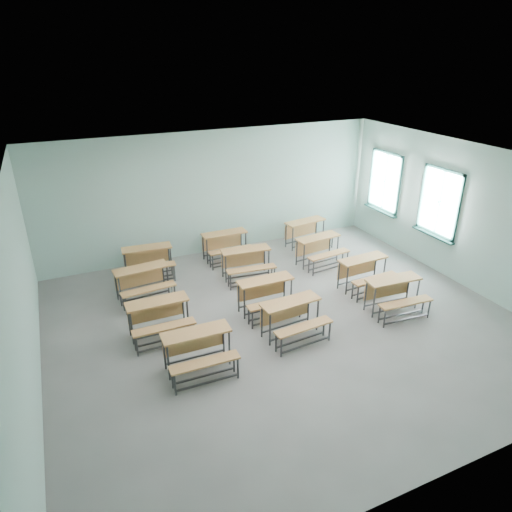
# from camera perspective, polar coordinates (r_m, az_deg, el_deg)

# --- Properties ---
(room) EXTENTS (9.04, 8.04, 3.24)m
(room) POSITION_cam_1_polar(r_m,az_deg,el_deg) (8.54, 4.40, 0.89)
(room) COLOR gray
(room) RESTS_ON ground
(desk_unit_r0c0) EXTENTS (1.17, 0.80, 0.72)m
(desk_unit_r0c0) POSITION_cam_1_polar(r_m,az_deg,el_deg) (7.81, -7.21, -11.17)
(desk_unit_r0c0) COLOR #AE753E
(desk_unit_r0c0) RESTS_ON ground
(desk_unit_r0c1) EXTENTS (1.21, 0.86, 0.72)m
(desk_unit_r0c1) POSITION_cam_1_polar(r_m,az_deg,el_deg) (8.62, 4.68, -7.28)
(desk_unit_r0c1) COLOR #AE753E
(desk_unit_r0c1) RESTS_ON ground
(desk_unit_r0c2) EXTENTS (1.21, 0.86, 0.72)m
(desk_unit_r0c2) POSITION_cam_1_polar(r_m,az_deg,el_deg) (9.78, 17.03, -4.22)
(desk_unit_r0c2) COLOR #AE753E
(desk_unit_r0c2) RESTS_ON ground
(desk_unit_r1c0) EXTENTS (1.16, 0.78, 0.72)m
(desk_unit_r1c0) POSITION_cam_1_polar(r_m,az_deg,el_deg) (8.78, -12.01, -7.14)
(desk_unit_r1c0) COLOR #AE753E
(desk_unit_r1c0) RESTS_ON ground
(desk_unit_r1c1) EXTENTS (1.16, 0.78, 0.72)m
(desk_unit_r1c1) POSITION_cam_1_polar(r_m,az_deg,el_deg) (9.34, 1.42, -4.47)
(desk_unit_r1c1) COLOR #AE753E
(desk_unit_r1c1) RESTS_ON ground
(desk_unit_r1c2) EXTENTS (1.19, 0.83, 0.72)m
(desk_unit_r1c2) POSITION_cam_1_polar(r_m,az_deg,el_deg) (10.54, 13.49, -1.62)
(desk_unit_r1c2) COLOR #AE753E
(desk_unit_r1c2) RESTS_ON ground
(desk_unit_r2c0) EXTENTS (1.22, 0.88, 0.72)m
(desk_unit_r2c0) POSITION_cam_1_polar(r_m,az_deg,el_deg) (10.11, -13.91, -2.84)
(desk_unit_r2c0) COLOR #AE753E
(desk_unit_r2c0) RESTS_ON ground
(desk_unit_r2c1) EXTENTS (1.23, 0.89, 0.72)m
(desk_unit_r2c1) POSITION_cam_1_polar(r_m,az_deg,el_deg) (10.70, -1.14, -0.48)
(desk_unit_r2c1) COLOR #AE753E
(desk_unit_r2c1) RESTS_ON ground
(desk_unit_r2c2) EXTENTS (1.23, 0.89, 0.72)m
(desk_unit_r2c2) POSITION_cam_1_polar(r_m,az_deg,el_deg) (11.51, 8.02, 1.16)
(desk_unit_r2c2) COLOR #AE753E
(desk_unit_r2c2) RESTS_ON ground
(desk_unit_r3c0) EXTENTS (1.21, 0.87, 0.72)m
(desk_unit_r3c0) POSITION_cam_1_polar(r_m,az_deg,el_deg) (11.10, -13.34, -0.22)
(desk_unit_r3c0) COLOR #AE753E
(desk_unit_r3c0) RESTS_ON ground
(desk_unit_r3c1) EXTENTS (1.15, 0.77, 0.72)m
(desk_unit_r3c1) POSITION_cam_1_polar(r_m,az_deg,el_deg) (11.68, -3.77, 1.71)
(desk_unit_r3c1) COLOR #AE753E
(desk_unit_r3c1) RESTS_ON ground
(desk_unit_r3c2) EXTENTS (1.25, 0.92, 0.72)m
(desk_unit_r3c2) POSITION_cam_1_polar(r_m,az_deg,el_deg) (12.55, 6.44, 3.27)
(desk_unit_r3c2) COLOR #AE753E
(desk_unit_r3c2) RESTS_ON ground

